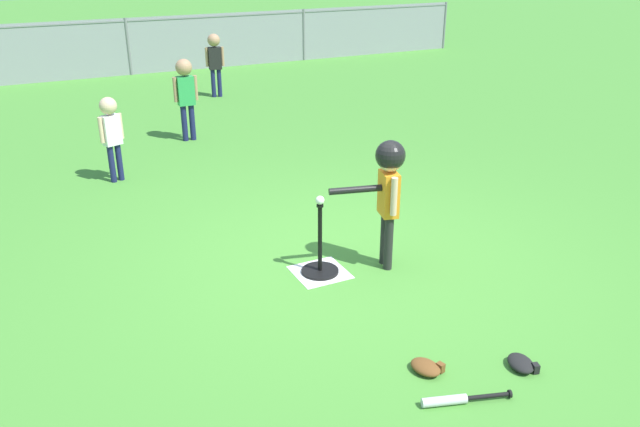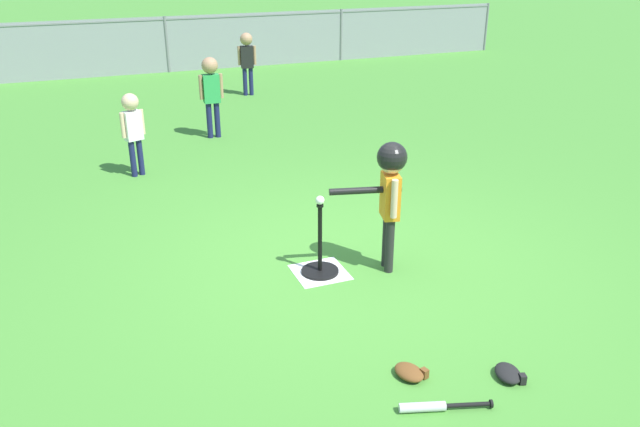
{
  "view_description": "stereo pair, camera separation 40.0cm",
  "coord_description": "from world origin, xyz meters",
  "views": [
    {
      "loc": [
        -2.42,
        -4.43,
        2.63
      ],
      "look_at": [
        -0.28,
        -0.1,
        0.55
      ],
      "focal_mm": 35.91,
      "sensor_mm": 36.0,
      "label": 1
    },
    {
      "loc": [
        -2.06,
        -4.59,
        2.63
      ],
      "look_at": [
        -0.28,
        -0.1,
        0.55
      ],
      "focal_mm": 35.91,
      "sensor_mm": 36.0,
      "label": 2
    }
  ],
  "objects": [
    {
      "name": "fielder_near_right",
      "position": [
        -1.42,
        2.98,
        0.64
      ],
      "size": [
        0.28,
        0.2,
        1.0
      ],
      "color": "#191E4C",
      "rests_on": "ground_plane"
    },
    {
      "name": "fielder_deep_left",
      "position": [
        -0.21,
        4.23,
        0.73
      ],
      "size": [
        0.34,
        0.23,
        1.14
      ],
      "color": "#191E4C",
      "rests_on": "ground_plane"
    },
    {
      "name": "glove_by_plate",
      "position": [
        -0.26,
        -1.63,
        0.04
      ],
      "size": [
        0.22,
        0.25,
        0.07
      ],
      "color": "brown",
      "rests_on": "ground_plane"
    },
    {
      "name": "outfield_fence",
      "position": [
        0.0,
        9.42,
        0.62
      ],
      "size": [
        16.06,
        0.06,
        1.15
      ],
      "color": "slate",
      "rests_on": "ground_plane"
    },
    {
      "name": "fielder_near_left",
      "position": [
        0.99,
        6.67,
        0.71
      ],
      "size": [
        0.32,
        0.22,
        1.11
      ],
      "color": "#191E4C",
      "rests_on": "ground_plane"
    },
    {
      "name": "baseball_on_tee",
      "position": [
        -0.28,
        -0.1,
        0.67
      ],
      "size": [
        0.07,
        0.07,
        0.07
      ],
      "primitive_type": "sphere",
      "color": "white",
      "rests_on": "batting_tee"
    },
    {
      "name": "batting_tee",
      "position": [
        -0.28,
        -0.1,
        0.1
      ],
      "size": [
        0.32,
        0.32,
        0.63
      ],
      "color": "black",
      "rests_on": "ground_plane"
    },
    {
      "name": "ground_plane",
      "position": [
        0.0,
        0.0,
        0.0
      ],
      "size": [
        60.0,
        60.0,
        0.0
      ],
      "primitive_type": "plane",
      "color": "#478C33"
    },
    {
      "name": "glove_tossed_aside",
      "position": [
        0.33,
        -1.88,
        0.04
      ],
      "size": [
        0.22,
        0.26,
        0.07
      ],
      "color": "black",
      "rests_on": "ground_plane"
    },
    {
      "name": "home_plate",
      "position": [
        -0.28,
        -0.1,
        0.0
      ],
      "size": [
        0.44,
        0.44,
        0.01
      ],
      "primitive_type": "cube",
      "color": "white",
      "rests_on": "ground_plane"
    },
    {
      "name": "batter_child",
      "position": [
        0.28,
        -0.24,
        0.81
      ],
      "size": [
        0.63,
        0.32,
        1.13
      ],
      "color": "#262626",
      "rests_on": "ground_plane"
    },
    {
      "name": "spare_bat_silver",
      "position": [
        -0.29,
        -1.97,
        0.03
      ],
      "size": [
        0.56,
        0.22,
        0.06
      ],
      "color": "silver",
      "rests_on": "ground_plane"
    }
  ]
}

